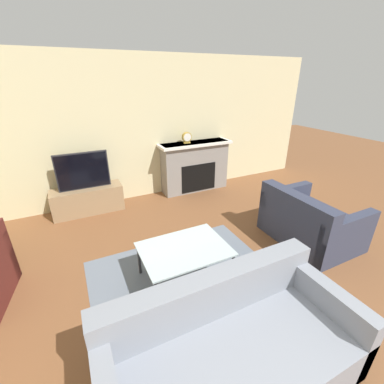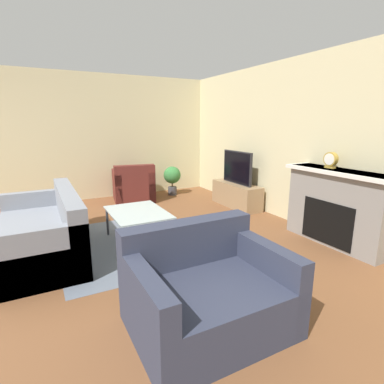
% 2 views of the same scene
% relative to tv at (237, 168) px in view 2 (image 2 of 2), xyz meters
% --- Properties ---
extents(wall_back, '(8.61, 0.06, 2.70)m').
position_rel_tv_xyz_m(wall_back, '(0.78, 0.31, 0.55)').
color(wall_back, beige).
rests_on(wall_back, ground_plane).
extents(wall_left, '(0.06, 7.95, 2.70)m').
position_rel_tv_xyz_m(wall_left, '(-2.06, -2.19, 0.55)').
color(wall_left, beige).
rests_on(wall_left, ground_plane).
extents(area_rug, '(2.22, 1.95, 0.00)m').
position_rel_tv_xyz_m(area_rug, '(0.86, -2.46, -0.80)').
color(area_rug, slate).
rests_on(area_rug, ground_plane).
extents(fireplace, '(1.55, 0.44, 1.05)m').
position_rel_tv_xyz_m(fireplace, '(2.22, 0.09, -0.25)').
color(fireplace, gray).
rests_on(fireplace, ground_plane).
extents(tv_stand, '(1.21, 0.40, 0.48)m').
position_rel_tv_xyz_m(tv_stand, '(-0.00, 0.00, -0.56)').
color(tv_stand, '#997A56').
rests_on(tv_stand, ground_plane).
extents(tv, '(0.87, 0.06, 0.65)m').
position_rel_tv_xyz_m(tv, '(0.00, 0.00, 0.00)').
color(tv, '#232328').
rests_on(tv, tv_stand).
extents(couch_sectional, '(1.99, 0.94, 0.82)m').
position_rel_tv_xyz_m(couch_sectional, '(0.72, -3.54, -0.51)').
color(couch_sectional, gray).
rests_on(couch_sectional, ground_plane).
extents(couch_loveseat, '(0.98, 1.25, 0.82)m').
position_rel_tv_xyz_m(couch_loveseat, '(2.88, -2.40, -0.51)').
color(couch_loveseat, '#33384C').
rests_on(couch_loveseat, ground_plane).
extents(armchair_by_window, '(0.99, 0.96, 0.82)m').
position_rel_tv_xyz_m(armchair_by_window, '(-1.42, -1.71, -0.50)').
color(armchair_by_window, '#5B231E').
rests_on(armchair_by_window, ground_plane).
extents(coffee_table, '(1.02, 0.75, 0.45)m').
position_rel_tv_xyz_m(coffee_table, '(0.86, -2.34, -0.39)').
color(coffee_table, '#333338').
rests_on(coffee_table, ground_plane).
extents(potted_plant, '(0.40, 0.40, 0.67)m').
position_rel_tv_xyz_m(potted_plant, '(-1.53, -0.74, -0.37)').
color(potted_plant, '#47474C').
rests_on(potted_plant, ground_plane).
extents(mantel_clock, '(0.19, 0.07, 0.22)m').
position_rel_tv_xyz_m(mantel_clock, '(2.03, 0.09, 0.37)').
color(mantel_clock, '#B79338').
rests_on(mantel_clock, fireplace).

